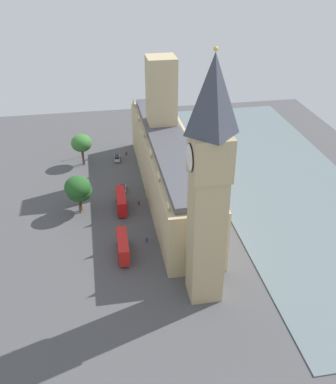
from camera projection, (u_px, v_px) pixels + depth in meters
The scene contains 16 objects.
ground_plane at pixel (163, 194), 133.02m from camera, with size 147.97×147.97×0.00m, color #4C4C4F.
river_thames at pixel (283, 183), 138.57m from camera, with size 43.31×133.17×0.25m, color slate.
parliament_building at pixel (168, 161), 129.87m from camera, with size 13.73×73.53×36.73m.
clock_tower at pixel (209, 184), 83.68m from camera, with size 7.44×7.44×51.63m.
car_silver_midblock at pixel (117, 158), 151.98m from camera, with size 2.12×4.78×1.74m.
car_white_trailing at pixel (123, 188), 134.21m from camera, with size 2.18×4.19×1.74m.
double_decker_bus_by_river_gate at pixel (121, 201), 124.71m from camera, with size 2.88×10.56×4.75m.
double_decker_bus_under_trees at pixel (123, 246), 107.02m from camera, with size 2.85×10.56×4.75m.
pedestrian_leading at pixel (126, 153), 155.49m from camera, with size 0.66×0.59×1.59m.
pedestrian_kerbside at pixel (147, 240), 112.43m from camera, with size 0.61×0.64×1.51m.
pedestrian_corner at pixel (139, 203), 127.51m from camera, with size 0.55×0.44×1.52m.
plane_tree_near_tower at pixel (79, 191), 122.31m from camera, with size 6.90×6.90×9.14m.
plane_tree_opposite_hall at pixel (81, 143), 146.28m from camera, with size 6.67×6.67×10.39m.
plane_tree_far_end at pixel (78, 187), 120.48m from camera, with size 7.03×7.03×11.00m.
street_lamp_slot_10 at pixel (81, 145), 152.47m from camera, with size 0.56×0.56×6.57m.
street_lamp_slot_11 at pixel (84, 154), 147.17m from camera, with size 0.56×0.56×6.04m.
Camera 1 is at (18.37, 113.05, 67.67)m, focal length 42.36 mm.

